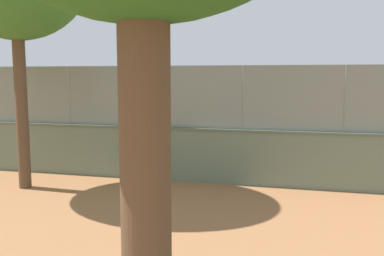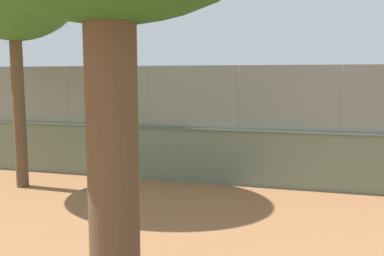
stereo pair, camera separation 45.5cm
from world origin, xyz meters
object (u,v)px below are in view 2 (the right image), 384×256
Objects in this scene: sports_ball at (145,115)px; player_baseline_waiting at (175,118)px; courtside_bench at (73,149)px; player_near_wall_returning at (229,135)px.

player_baseline_waiting is at bearing -138.28° from sports_ball.
player_baseline_waiting reaches higher than courtside_bench.
player_baseline_waiting is 1.05× the size of courtside_bench.
player_baseline_waiting is 1.11× the size of player_near_wall_returning.
player_near_wall_returning reaches higher than courtside_bench.
player_near_wall_returning is 0.94× the size of courtside_bench.
player_near_wall_returning is 6.94m from courtside_bench.
sports_ball is at bearing 41.72° from player_baseline_waiting.
sports_ball is 0.09× the size of courtside_bench.
sports_ball is at bearing -91.79° from courtside_bench.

